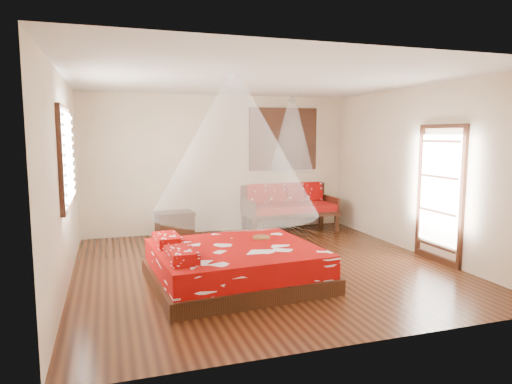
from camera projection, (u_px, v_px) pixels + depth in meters
room at (263, 175)px, 6.80m from camera, size 5.54×5.54×2.84m
bed at (234, 265)px, 6.17m from camera, size 2.35×2.16×0.65m
daybed at (289, 205)px, 9.59m from camera, size 1.92×0.85×0.97m
storage_chest at (175, 224)px, 8.95m from camera, size 0.78×0.61×0.50m
shutter_panel at (283, 139)px, 9.73m from camera, size 1.52×0.06×1.32m
window_left at (67, 157)px, 6.12m from camera, size 0.10×1.74×1.34m
glazed_door at (440, 195)px, 7.11m from camera, size 0.08×1.02×2.16m
wine_tray at (261, 235)px, 6.64m from camera, size 0.25×0.25×0.21m
mosquito_net_main at (235, 146)px, 5.98m from camera, size 2.23×2.23×1.80m
mosquito_net_daybed at (292, 135)px, 9.27m from camera, size 0.90×0.90×1.50m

